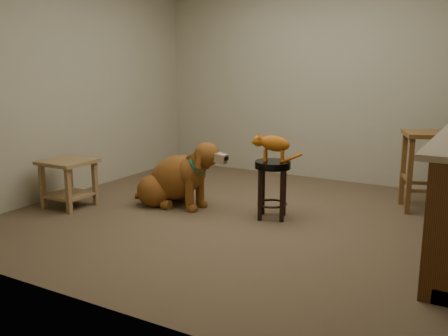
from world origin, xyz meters
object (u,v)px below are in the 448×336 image
Objects in this scene: side_table at (69,176)px; tabby_kitten at (272,144)px; padded_stool at (273,178)px; wood_stool at (424,170)px; golden_retriever at (176,179)px.

tabby_kitten is (1.97, 0.69, 0.39)m from side_table.
padded_stool is at bearing -5.72° from tabby_kitten.
wood_stool is 1.84× the size of tabby_kitten.
side_table is 0.42× the size of golden_retriever.
golden_retriever is 2.74× the size of tabby_kitten.
wood_stool is at bearing 21.66° from tabby_kitten.
padded_stool is at bearing 7.01° from golden_retriever.
golden_retriever is (0.94, 0.58, -0.05)m from side_table.
padded_stool is 1.58m from wood_stool.
padded_stool is at bearing -140.21° from wood_stool.
padded_stool is at bearing 19.37° from side_table.
tabby_kitten is at bearing -167.78° from padded_stool.
padded_stool is 1.28× the size of tabby_kitten.
side_table is at bearing -160.63° from padded_stool.
tabby_kitten is (1.03, 0.11, 0.44)m from golden_retriever.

